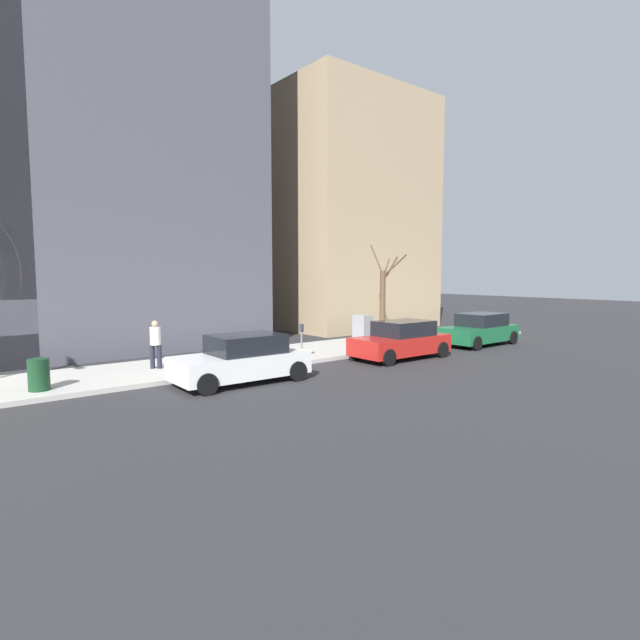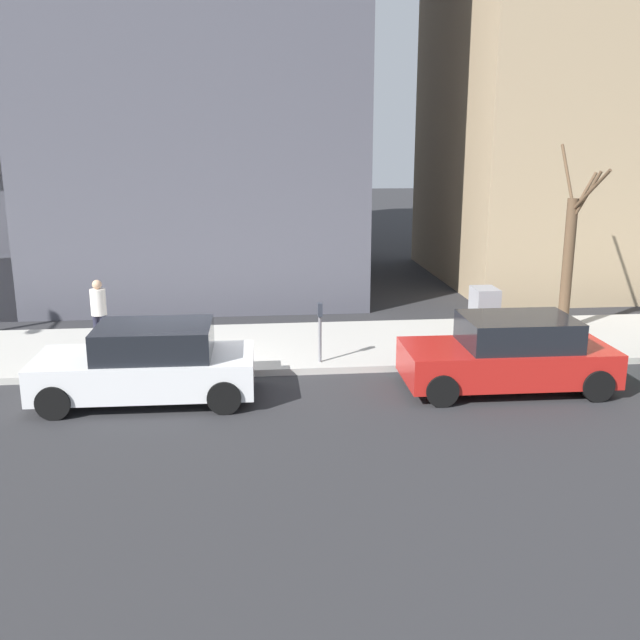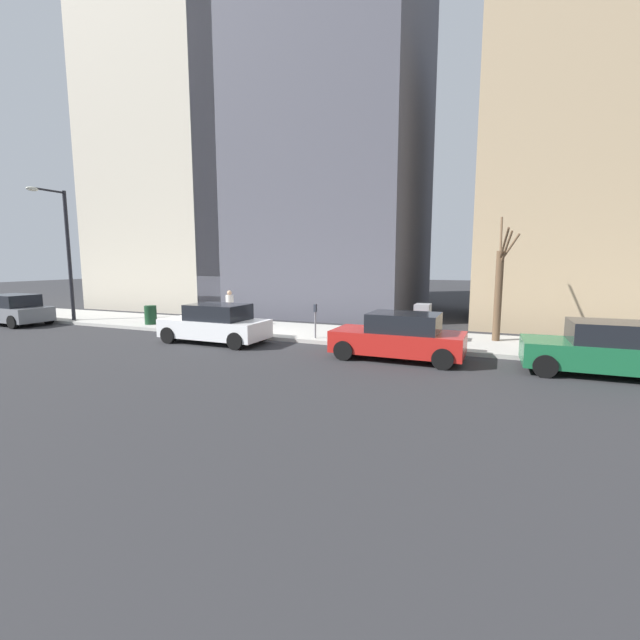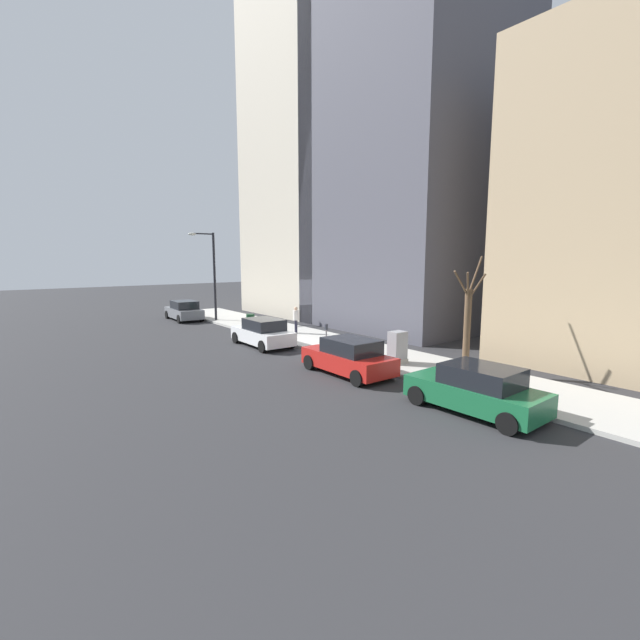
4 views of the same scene
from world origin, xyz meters
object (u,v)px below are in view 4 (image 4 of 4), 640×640
bare_tree (467,324)px  parking_meter (326,334)px  parked_car_green (476,390)px  trash_bin (251,321)px  parked_car_grey (184,311)px  pedestrian_near_meter (296,318)px  utility_box (397,348)px  office_block_center (416,146)px  streetlamp (211,269)px  parked_car_red (349,357)px  parked_car_white (263,333)px  office_tower_right (325,152)px

bare_tree → parking_meter: bearing=107.8°
parked_car_green → trash_bin: 18.41m
parked_car_grey → pedestrian_near_meter: 11.32m
parked_car_green → trash_bin: parked_car_green is taller
utility_box → office_block_center: (10.04, 7.85, 11.63)m
parked_car_grey → streetlamp: bearing=-57.4°
utility_box → bare_tree: bare_tree is taller
parked_car_red → trash_bin: 12.72m
parked_car_grey → bare_tree: size_ratio=0.90×
parked_car_grey → bare_tree: 22.92m
bare_tree → trash_bin: (-1.68, 15.47, -1.50)m
parked_car_grey → pedestrian_near_meter: bearing=-71.8°
parked_car_red → pedestrian_near_meter: size_ratio=2.54×
parked_car_white → office_block_center: 17.17m
parking_meter → streetlamp: (-0.17, 13.65, 3.04)m
parked_car_red → bare_tree: bare_tree is taller
parked_car_red → office_tower_right: office_tower_right is taller
bare_tree → pedestrian_near_meter: size_ratio=2.85×
office_tower_right → parking_meter: bearing=-127.9°
trash_bin → parked_car_white: bearing=-111.5°
parked_car_grey → streetlamp: 4.22m
parked_car_grey → bare_tree: bearing=-78.6°
parked_car_white → parking_meter: parked_car_white is taller
parking_meter → pedestrian_near_meter: bearing=72.5°
pedestrian_near_meter → office_tower_right: office_tower_right is taller
parked_car_green → pedestrian_near_meter: 14.88m
parked_car_red → parked_car_white: same height
parking_meter → pedestrian_near_meter: (1.60, 5.07, 0.11)m
parking_meter → office_tower_right: office_tower_right is taller
parked_car_green → office_block_center: (12.42, 13.30, 11.74)m
parking_meter → parked_car_red: bearing=-115.2°
pedestrian_near_meter → utility_box: bearing=-146.8°
pedestrian_near_meter → parking_meter: bearing=-159.6°
parked_car_green → office_tower_right: (12.10, 23.02, 13.07)m
parked_car_grey → office_block_center: size_ratio=0.17×
office_block_center → pedestrian_near_meter: bearing=172.4°
parked_car_green → pedestrian_near_meter: bearing=76.6°
parked_car_white → trash_bin: parked_car_white is taller
parked_car_green → office_block_center: 21.65m
bare_tree → streetlamp: bearing=96.5°
parking_meter → trash_bin: parking_meter is taller
office_tower_right → pedestrian_near_meter: bearing=-136.6°
utility_box → parked_car_white: bearing=108.2°
parked_car_white → utility_box: (2.49, -7.56, 0.11)m
utility_box → office_tower_right: office_tower_right is taller
streetlamp → bare_tree: (2.30, -20.29, -1.92)m
parked_car_grey → parking_meter: parked_car_grey is taller
utility_box → bare_tree: bearing=-63.8°
bare_tree → pedestrian_near_meter: bare_tree is taller
parked_car_red → utility_box: 2.61m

